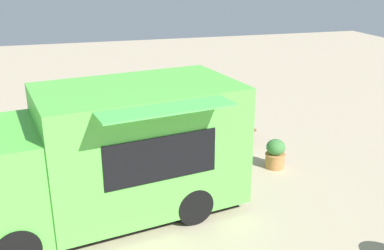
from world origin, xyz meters
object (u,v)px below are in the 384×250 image
object	(u,v)px
food_truck	(107,157)
planter_flowering_near	(275,154)
plaza_bench	(230,129)
person_customer	(143,121)
trash_bin	(121,107)

from	to	relation	value
food_truck	planter_flowering_near	bearing A→B (deg)	-75.67
planter_flowering_near	plaza_bench	distance (m)	1.98
person_customer	planter_flowering_near	world-z (taller)	person_customer
food_truck	planter_flowering_near	size ratio (longest dim) A/B	7.81
food_truck	plaza_bench	size ratio (longest dim) A/B	3.77
food_truck	planter_flowering_near	xyz separation A→B (m)	(1.04, -4.06, -0.86)
planter_flowering_near	plaza_bench	bearing A→B (deg)	12.72
planter_flowering_near	trash_bin	size ratio (longest dim) A/B	0.79
person_customer	plaza_bench	world-z (taller)	person_customer
food_truck	plaza_bench	xyz separation A→B (m)	(2.97, -3.62, -0.86)
plaza_bench	food_truck	bearing A→B (deg)	129.30
person_customer	food_truck	bearing A→B (deg)	161.76
person_customer	trash_bin	distance (m)	1.30
food_truck	trash_bin	size ratio (longest dim) A/B	6.18
person_customer	planter_flowering_near	bearing A→B (deg)	-141.21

